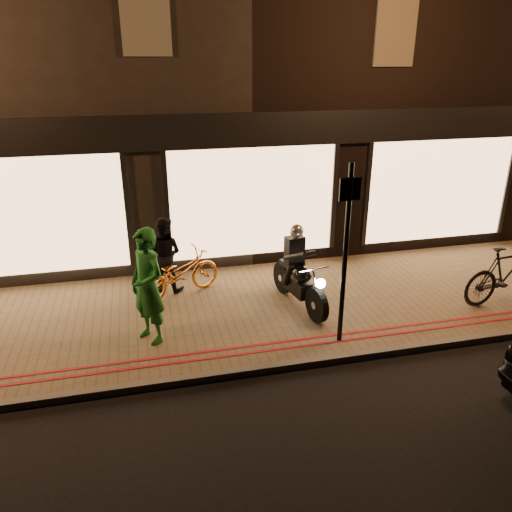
{
  "coord_description": "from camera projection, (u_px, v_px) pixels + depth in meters",
  "views": [
    {
      "loc": [
        -2.38,
        -6.24,
        4.57
      ],
      "look_at": [
        -0.37,
        2.13,
        1.1
      ],
      "focal_mm": 35.0,
      "sensor_mm": 36.0,
      "label": 1
    }
  ],
  "objects": [
    {
      "name": "bicycle_dark",
      "position": [
        507.0,
        274.0,
        9.49
      ],
      "size": [
        1.99,
        0.77,
        1.16
      ],
      "primitive_type": "imported",
      "rotation": [
        0.0,
        0.0,
        1.69
      ],
      "color": "black",
      "rests_on": "sidewalk"
    },
    {
      "name": "sign_post",
      "position": [
        346.0,
        247.0,
        7.76
      ],
      "size": [
        0.35,
        0.09,
        3.0
      ],
      "rotation": [
        0.0,
        0.0,
        0.08
      ],
      "color": "black",
      "rests_on": "sidewalk"
    },
    {
      "name": "ground",
      "position": [
        310.0,
        368.0,
        7.85
      ],
      "size": [
        90.0,
        90.0,
        0.0
      ],
      "primitive_type": "plane",
      "color": "black",
      "rests_on": "ground"
    },
    {
      "name": "motorcycle",
      "position": [
        298.0,
        275.0,
        9.35
      ],
      "size": [
        0.68,
        1.93,
        1.59
      ],
      "rotation": [
        0.0,
        0.0,
        0.19
      ],
      "color": "black",
      "rests_on": "sidewalk"
    },
    {
      "name": "red_kerb_lines",
      "position": [
        300.0,
        343.0,
        8.3
      ],
      "size": [
        50.0,
        0.26,
        0.01
      ],
      "color": "maroon",
      "rests_on": "sidewalk"
    },
    {
      "name": "bicycle_gold",
      "position": [
        179.0,
        274.0,
        9.8
      ],
      "size": [
        1.86,
        1.27,
        0.92
      ],
      "primitive_type": "imported",
      "rotation": [
        0.0,
        0.0,
        1.98
      ],
      "color": "orange",
      "rests_on": "sidewalk"
    },
    {
      "name": "person_green",
      "position": [
        148.0,
        286.0,
        8.06
      ],
      "size": [
        0.8,
        0.85,
        1.96
      ],
      "primitive_type": "imported",
      "rotation": [
        0.0,
        0.0,
        -0.95
      ],
      "color": "#1B6823",
      "rests_on": "sidewalk"
    },
    {
      "name": "person_dark",
      "position": [
        164.0,
        254.0,
        9.93
      ],
      "size": [
        0.92,
        0.85,
        1.53
      ],
      "primitive_type": "imported",
      "rotation": [
        0.0,
        0.0,
        2.68
      ],
      "color": "black",
      "rests_on": "sidewalk"
    },
    {
      "name": "kerb_stone",
      "position": [
        309.0,
        363.0,
        7.87
      ],
      "size": [
        50.0,
        0.14,
        0.12
      ],
      "primitive_type": "cube",
      "color": "#59544C",
      "rests_on": "ground"
    },
    {
      "name": "sidewalk",
      "position": [
        276.0,
        307.0,
        9.63
      ],
      "size": [
        50.0,
        4.0,
        0.12
      ],
      "primitive_type": "cube",
      "color": "brown",
      "rests_on": "ground"
    },
    {
      "name": "building_row",
      "position": [
        213.0,
        67.0,
        14.37
      ],
      "size": [
        48.0,
        10.11,
        8.5
      ],
      "color": "black",
      "rests_on": "ground"
    }
  ]
}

